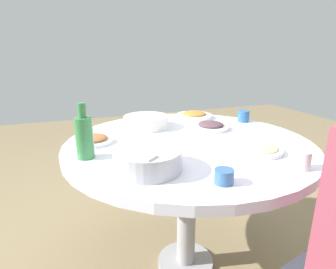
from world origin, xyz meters
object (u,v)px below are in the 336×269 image
Objects in this scene: green_bottle at (84,136)px; dish_stirfry at (93,140)px; tea_cup_near at (302,160)px; dish_tofu_braise at (194,115)px; rice_bowl at (148,159)px; soup_bowl at (146,122)px; tea_cup_far at (224,176)px; round_dining_table at (188,156)px; dish_noodles at (260,149)px; dish_eggplant at (211,126)px; tea_cup_side at (243,116)px.

dish_stirfry is at bearing 166.04° from green_bottle.
tea_cup_near reaches higher than dish_stirfry.
dish_tofu_braise is 3.37× the size of tea_cup_near.
rice_bowl is 0.99× the size of soup_bowl.
tea_cup_near is (0.20, 0.56, -0.01)m from rice_bowl.
soup_bowl is 3.99× the size of tea_cup_far.
round_dining_table is 5.10× the size of dish_tofu_braise.
dish_noodles is at bearing 32.05° from soup_bowl.
green_bottle is at bearing -133.65° from tea_cup_far.
dish_eggplant reaches higher than dish_noodles.
dish_eggplant is at bearing -177.44° from dish_noodles.
green_bottle reaches higher than dish_noodles.
round_dining_table is 0.50m from tea_cup_far.
soup_bowl is (-0.59, 0.16, -0.01)m from rice_bowl.
tea_cup_near is (0.63, 0.05, 0.02)m from dish_eggplant.
dish_tofu_braise is at bearing 143.18° from rice_bowl.
round_dining_table is at bearing 97.82° from green_bottle.
round_dining_table is at bearing -139.57° from dish_noodles.
tea_cup_near is (0.48, 0.26, 0.13)m from round_dining_table.
dish_eggplant is 1.06× the size of dish_noodles.
tea_cup_side is at bearing 82.53° from soup_bowl.
rice_bowl is 0.44m from dish_stirfry.
rice_bowl reaches higher than round_dining_table.
dish_eggplant is at bearing -73.88° from tea_cup_side.
soup_bowl is 0.69m from dish_noodles.
soup_bowl reaches higher than tea_cup_far.
round_dining_table is at bearing 74.77° from dish_stirfry.
dish_stirfry is at bearing -88.00° from dish_eggplant.
round_dining_table is 0.43m from rice_bowl.
dish_noodles is 0.77m from green_bottle.
tea_cup_side is at bearing 106.12° from dish_eggplant.
dish_noodles is 0.85× the size of green_bottle.
soup_bowl is 1.24× the size of dish_eggplant.
dish_tofu_braise is 0.91m from tea_cup_near.
dish_noodles is (0.42, 0.02, -0.00)m from dish_eggplant.
tea_cup_near reaches higher than dish_eggplant.
soup_bowl reaches higher than dish_stirfry.
tea_cup_side is at bearing 106.68° from green_bottle.
tea_cup_near is at bearing -18.06° from tea_cup_side.
tea_cup_side is (-0.51, 0.79, -0.01)m from rice_bowl.
tea_cup_near is at bearing 70.67° from rice_bowl.
soup_bowl is at bearing -156.66° from round_dining_table.
tea_cup_near is at bearing 90.10° from tea_cup_far.
dish_stirfry is 0.22m from green_bottle.
dish_stirfry is at bearing -66.18° from dish_tofu_braise.
dish_stirfry is at bearing -129.77° from tea_cup_near.
green_bottle reaches higher than round_dining_table.
tea_cup_side is (-0.11, 0.95, 0.02)m from dish_stirfry.
dish_tofu_braise is (-0.70, 0.01, 0.00)m from dish_noodles.
soup_bowl is 0.54m from green_bottle.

